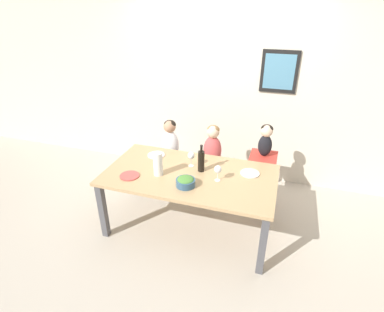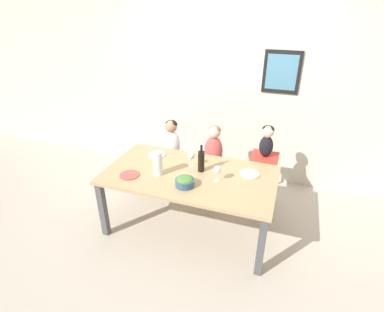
{
  "view_description": "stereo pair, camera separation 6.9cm",
  "coord_description": "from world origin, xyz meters",
  "px_view_note": "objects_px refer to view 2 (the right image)",
  "views": [
    {
      "loc": [
        0.88,
        -2.66,
        2.4
      ],
      "look_at": [
        0.0,
        0.08,
        0.9
      ],
      "focal_mm": 28.0,
      "sensor_mm": 36.0,
      "label": 1
    },
    {
      "loc": [
        0.94,
        -2.63,
        2.4
      ],
      "look_at": [
        0.0,
        0.08,
        0.9
      ],
      "focal_mm": 28.0,
      "sensor_mm": 36.0,
      "label": 2
    }
  ],
  "objects_px": {
    "person_baby_right": "(267,139)",
    "wine_glass_near": "(217,170)",
    "chair_far_center": "(213,169)",
    "dinner_plate_back_right": "(250,174)",
    "dinner_plate_back_left": "(157,155)",
    "chair_far_left": "(172,162)",
    "wine_bottle": "(201,161)",
    "chair_right_highchair": "(263,167)",
    "salad_bowl_large": "(185,181)",
    "dinner_plate_front_left": "(130,175)",
    "paper_towel_roll": "(158,163)",
    "wine_glass_far": "(191,156)",
    "person_child_left": "(172,139)",
    "person_child_center": "(214,145)"
  },
  "relations": [
    {
      "from": "person_baby_right",
      "to": "wine_glass_near",
      "type": "height_order",
      "value": "person_baby_right"
    },
    {
      "from": "person_child_center",
      "to": "dinner_plate_back_left",
      "type": "relative_size",
      "value": 2.57
    },
    {
      "from": "person_baby_right",
      "to": "wine_glass_near",
      "type": "relative_size",
      "value": 2.29
    },
    {
      "from": "person_child_left",
      "to": "wine_bottle",
      "type": "relative_size",
      "value": 1.71
    },
    {
      "from": "chair_far_center",
      "to": "dinner_plate_front_left",
      "type": "xyz_separation_m",
      "value": [
        -0.67,
        -0.98,
        0.33
      ]
    },
    {
      "from": "person_child_center",
      "to": "chair_far_center",
      "type": "bearing_deg",
      "value": -90.0
    },
    {
      "from": "chair_far_center",
      "to": "paper_towel_roll",
      "type": "height_order",
      "value": "paper_towel_roll"
    },
    {
      "from": "salad_bowl_large",
      "to": "dinner_plate_back_right",
      "type": "relative_size",
      "value": 0.95
    },
    {
      "from": "wine_bottle",
      "to": "chair_far_left",
      "type": "bearing_deg",
      "value": 134.28
    },
    {
      "from": "chair_far_center",
      "to": "wine_glass_far",
      "type": "relative_size",
      "value": 2.72
    },
    {
      "from": "salad_bowl_large",
      "to": "chair_far_center",
      "type": "bearing_deg",
      "value": 87.9
    },
    {
      "from": "person_baby_right",
      "to": "wine_glass_near",
      "type": "xyz_separation_m",
      "value": [
        -0.4,
        -0.77,
        -0.08
      ]
    },
    {
      "from": "dinner_plate_front_left",
      "to": "dinner_plate_back_left",
      "type": "relative_size",
      "value": 1.0
    },
    {
      "from": "chair_far_left",
      "to": "person_child_center",
      "type": "distance_m",
      "value": 0.68
    },
    {
      "from": "wine_glass_near",
      "to": "paper_towel_roll",
      "type": "bearing_deg",
      "value": -173.14
    },
    {
      "from": "chair_far_left",
      "to": "wine_bottle",
      "type": "distance_m",
      "value": 0.99
    },
    {
      "from": "person_child_center",
      "to": "dinner_plate_front_left",
      "type": "bearing_deg",
      "value": -124.35
    },
    {
      "from": "person_child_left",
      "to": "dinner_plate_front_left",
      "type": "relative_size",
      "value": 2.57
    },
    {
      "from": "chair_far_left",
      "to": "paper_towel_roll",
      "type": "relative_size",
      "value": 1.83
    },
    {
      "from": "chair_far_left",
      "to": "chair_right_highchair",
      "type": "relative_size",
      "value": 0.68
    },
    {
      "from": "wine_glass_near",
      "to": "wine_glass_far",
      "type": "height_order",
      "value": "same"
    },
    {
      "from": "chair_right_highchair",
      "to": "salad_bowl_large",
      "type": "distance_m",
      "value": 1.21
    },
    {
      "from": "chair_far_center",
      "to": "dinner_plate_back_right",
      "type": "distance_m",
      "value": 0.83
    },
    {
      "from": "paper_towel_roll",
      "to": "dinner_plate_back_left",
      "type": "relative_size",
      "value": 1.25
    },
    {
      "from": "paper_towel_roll",
      "to": "dinner_plate_back_right",
      "type": "bearing_deg",
      "value": 18.6
    },
    {
      "from": "person_child_left",
      "to": "wine_glass_far",
      "type": "distance_m",
      "value": 0.75
    },
    {
      "from": "salad_bowl_large",
      "to": "dinner_plate_front_left",
      "type": "distance_m",
      "value": 0.63
    },
    {
      "from": "person_child_center",
      "to": "dinner_plate_back_right",
      "type": "xyz_separation_m",
      "value": [
        0.55,
        -0.53,
        -0.02
      ]
    },
    {
      "from": "dinner_plate_front_left",
      "to": "dinner_plate_back_left",
      "type": "distance_m",
      "value": 0.54
    },
    {
      "from": "chair_far_left",
      "to": "dinner_plate_back_left",
      "type": "height_order",
      "value": "dinner_plate_back_left"
    },
    {
      "from": "wine_bottle",
      "to": "dinner_plate_back_right",
      "type": "relative_size",
      "value": 1.5
    },
    {
      "from": "person_child_left",
      "to": "dinner_plate_back_left",
      "type": "height_order",
      "value": "person_child_left"
    },
    {
      "from": "wine_glass_far",
      "to": "paper_towel_roll",
      "type": "bearing_deg",
      "value": -134.33
    },
    {
      "from": "chair_far_left",
      "to": "paper_towel_roll",
      "type": "height_order",
      "value": "paper_towel_roll"
    },
    {
      "from": "chair_far_left",
      "to": "salad_bowl_large",
      "type": "relative_size",
      "value": 2.42
    },
    {
      "from": "wine_glass_near",
      "to": "dinner_plate_front_left",
      "type": "bearing_deg",
      "value": -167.33
    },
    {
      "from": "chair_far_center",
      "to": "dinner_plate_back_left",
      "type": "distance_m",
      "value": 0.81
    },
    {
      "from": "dinner_plate_back_left",
      "to": "wine_glass_near",
      "type": "bearing_deg",
      "value": -21.14
    },
    {
      "from": "chair_right_highchair",
      "to": "chair_far_center",
      "type": "bearing_deg",
      "value": 180.0
    },
    {
      "from": "paper_towel_roll",
      "to": "wine_glass_far",
      "type": "bearing_deg",
      "value": 45.67
    },
    {
      "from": "chair_right_highchair",
      "to": "wine_bottle",
      "type": "height_order",
      "value": "wine_bottle"
    },
    {
      "from": "person_child_center",
      "to": "salad_bowl_large",
      "type": "distance_m",
      "value": 0.97
    },
    {
      "from": "dinner_plate_back_right",
      "to": "chair_right_highchair",
      "type": "bearing_deg",
      "value": 79.6
    },
    {
      "from": "chair_right_highchair",
      "to": "dinner_plate_back_right",
      "type": "distance_m",
      "value": 0.57
    },
    {
      "from": "person_baby_right",
      "to": "dinner_plate_back_left",
      "type": "relative_size",
      "value": 1.93
    },
    {
      "from": "wine_bottle",
      "to": "paper_towel_roll",
      "type": "xyz_separation_m",
      "value": [
        -0.42,
        -0.22,
        0.0
      ]
    },
    {
      "from": "chair_far_left",
      "to": "wine_glass_near",
      "type": "bearing_deg",
      "value": -42.74
    },
    {
      "from": "person_child_center",
      "to": "dinner_plate_front_left",
      "type": "height_order",
      "value": "person_child_center"
    },
    {
      "from": "person_child_left",
      "to": "dinner_plate_back_left",
      "type": "xyz_separation_m",
      "value": [
        -0.01,
        -0.45,
        -0.02
      ]
    },
    {
      "from": "salad_bowl_large",
      "to": "dinner_plate_front_left",
      "type": "xyz_separation_m",
      "value": [
        -0.63,
        -0.01,
        -0.04
      ]
    }
  ]
}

